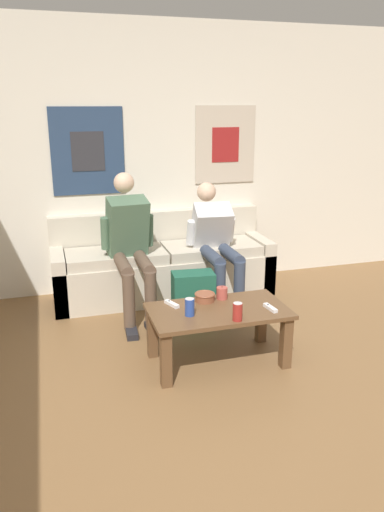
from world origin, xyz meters
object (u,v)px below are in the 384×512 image
(couch, at_px, (163,267))
(pillar_candle, at_px, (222,293))
(person_seated_teen, at_px, (216,240))
(game_controller_near_right, at_px, (270,308))
(drink_can_blue, at_px, (190,307))
(person_seated_adult, at_px, (130,241))
(drink_can_red, at_px, (238,312))
(coffee_table, at_px, (218,320))
(backpack, at_px, (193,300))
(game_controller_near_left, at_px, (172,304))
(ceramic_bowl, at_px, (205,297))

(couch, xyz_separation_m, pillar_candle, (0.16, -1.24, 0.17))
(person_seated_teen, bearing_deg, game_controller_near_right, -90.53)
(couch, xyz_separation_m, person_seated_teen, (0.43, -0.32, 0.32))
(pillar_candle, bearing_deg, drink_can_blue, -144.31)
(person_seated_adult, height_order, drink_can_red, person_seated_adult)
(coffee_table, bearing_deg, backpack, 88.61)
(couch, distance_m, drink_can_blue, 1.49)
(drink_can_red, relative_size, game_controller_near_left, 0.85)
(ceramic_bowl, bearing_deg, drink_can_red, -74.89)
(coffee_table, height_order, drink_can_blue, drink_can_blue)
(backpack, xyz_separation_m, drink_can_blue, (-0.24, -0.71, 0.25))
(drink_can_blue, distance_m, game_controller_near_right, 0.58)
(ceramic_bowl, xyz_separation_m, game_controller_near_left, (-0.25, -0.02, -0.02))
(person_seated_adult, bearing_deg, couch, 43.41)
(coffee_table, distance_m, ceramic_bowl, 0.21)
(person_seated_teen, relative_size, drink_can_blue, 8.77)
(game_controller_near_left, distance_m, game_controller_near_right, 0.70)
(drink_can_blue, distance_m, game_controller_near_left, 0.22)
(person_seated_teen, relative_size, game_controller_near_left, 7.42)
(game_controller_near_left, bearing_deg, drink_can_blue, -69.90)
(person_seated_adult, bearing_deg, coffee_table, -67.95)
(person_seated_teen, distance_m, drink_can_blue, 1.30)
(pillar_candle, distance_m, drink_can_red, 0.40)
(couch, bearing_deg, person_seated_adult, -136.59)
(drink_can_red, height_order, game_controller_near_right, drink_can_red)
(game_controller_near_left, bearing_deg, person_seated_teen, 55.13)
(backpack, distance_m, game_controller_near_right, 0.87)
(ceramic_bowl, bearing_deg, game_controller_near_right, -35.56)
(game_controller_near_right, bearing_deg, drink_can_red, -160.21)
(backpack, distance_m, ceramic_bowl, 0.54)
(game_controller_near_right, bearing_deg, ceramic_bowl, 144.44)
(couch, height_order, person_seated_teen, person_seated_teen)
(couch, distance_m, coffee_table, 1.42)
(ceramic_bowl, bearing_deg, backpack, 83.06)
(drink_can_blue, relative_size, drink_can_red, 1.00)
(ceramic_bowl, distance_m, game_controller_near_left, 0.26)
(backpack, height_order, drink_can_red, drink_can_red)
(couch, distance_m, person_seated_adult, 0.63)
(pillar_candle, xyz_separation_m, game_controller_near_left, (-0.39, -0.02, -0.03))
(couch, relative_size, backpack, 4.55)
(person_seated_adult, xyz_separation_m, game_controller_near_left, (0.14, -0.92, -0.23))
(drink_can_red, bearing_deg, drink_can_blue, 149.65)
(ceramic_bowl, bearing_deg, drink_can_blue, -129.31)
(drink_can_red, xyz_separation_m, game_controller_near_right, (0.29, 0.10, -0.05))
(pillar_candle, relative_size, drink_can_red, 0.81)
(person_seated_adult, relative_size, person_seated_teen, 1.13)
(pillar_candle, distance_m, drink_can_blue, 0.39)
(couch, height_order, backpack, couch)
(game_controller_near_right, bearing_deg, drink_can_blue, 173.83)
(ceramic_bowl, bearing_deg, person_seated_teen, 66.49)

